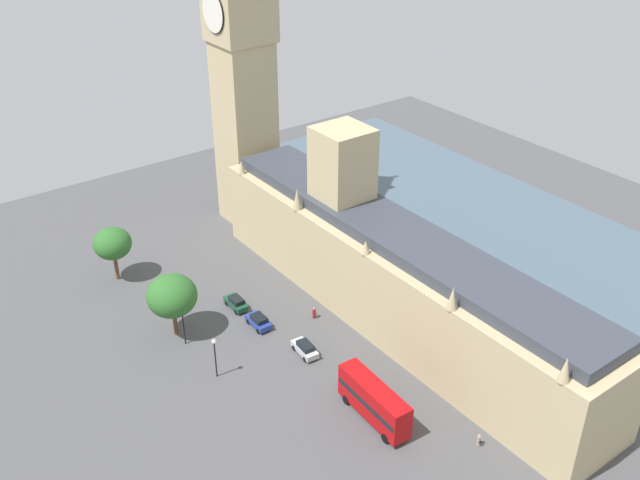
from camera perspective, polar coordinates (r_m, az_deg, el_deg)
The scene contains 14 objects.
ground_plane at distance 98.92m, azimuth 4.99°, elevation -6.61°, with size 136.01×136.01×0.00m, color #4C4C4F.
river_thames at distance 120.07m, azimuth 16.96°, elevation -0.70°, with size 35.27×122.41×0.25m, color #475B6B.
parliament_building at distance 96.60m, azimuth 5.62°, elevation -2.36°, with size 12.15×66.01×24.04m.
clock_tower at distance 115.02m, azimuth -6.22°, elevation 14.09°, with size 8.90×8.90×53.38m.
car_dark_green_by_river_gate at distance 101.72m, azimuth -6.67°, elevation -4.94°, with size 1.83×4.17×1.74m.
car_blue_trailing at distance 97.87m, azimuth -4.89°, elevation -6.41°, with size 1.99×4.15×1.74m.
car_silver_far_end at distance 92.89m, azimuth -1.20°, elevation -8.58°, with size 2.12×4.40×1.74m.
double_decker_bus_opposite_hall at distance 83.20m, azimuth 4.29°, elevation -12.56°, with size 3.05×10.61×4.75m.
pedestrian_midblock at distance 83.12m, azimuth 12.47°, elevation -15.25°, with size 0.52×0.61×1.57m.
pedestrian_kerbside at distance 99.19m, azimuth -0.47°, elevation -5.82°, with size 0.58×0.67×1.67m.
plane_tree_near_tower at distance 95.06m, azimuth -11.65°, elevation -4.36°, with size 6.58×6.58×8.95m.
plane_tree_leading at distance 108.91m, azimuth -16.11°, elevation -0.28°, with size 5.54×5.54×8.42m.
street_lamp_corner at distance 94.09m, azimuth -10.84°, elevation -5.93°, with size 0.56×0.56×6.33m.
street_lamp_slot_10 at distance 88.48m, azimuth -8.34°, elevation -8.66°, with size 0.56×0.56×5.63m.
Camera 1 is at (53.99, 58.44, 58.76)m, focal length 40.41 mm.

